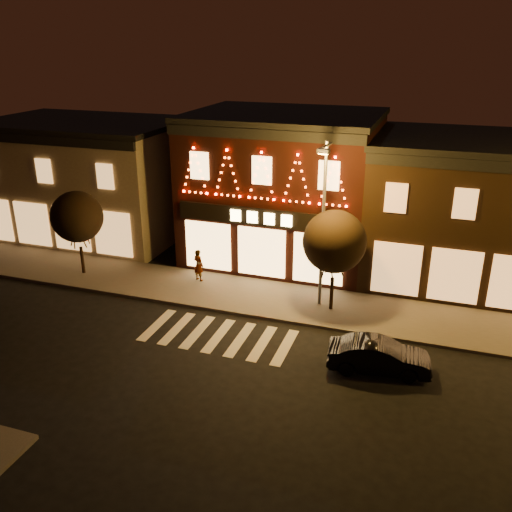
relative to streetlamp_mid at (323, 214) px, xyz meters
The scene contains 10 objects.
ground 9.90m from the streetlamp_mid, 114.04° to the right, with size 120.00×120.00×0.00m, color black.
sidewalk_far 4.90m from the streetlamp_mid, behind, with size 44.00×4.00×0.15m, color #47423D.
building_left 17.65m from the streetlamp_mid, 159.93° to the left, with size 12.20×8.28×7.30m.
building_pulp 7.02m from the streetlamp_mid, 120.46° to the left, with size 10.20×8.34×8.30m.
building_right_a 8.54m from the streetlamp_mid, 45.43° to the left, with size 9.20×8.28×7.50m.
streetlamp_mid is the anchor object (origin of this frame).
tree_left 13.06m from the streetlamp_mid, behind, with size 2.72×2.72×4.54m.
tree_right 1.35m from the streetlamp_mid, 11.43° to the right, with size 2.88×2.88×4.82m.
dark_sedan 6.90m from the streetlamp_mid, 53.02° to the right, with size 1.37×3.92×1.29m, color black.
pedestrian 7.65m from the streetlamp_mid, behind, with size 0.62×0.41×1.71m, color gray.
Camera 1 is at (8.31, -15.40, 12.15)m, focal length 38.82 mm.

